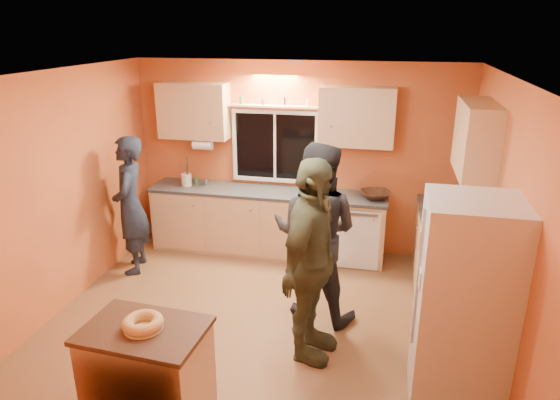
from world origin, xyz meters
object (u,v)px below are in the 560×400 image
(person_left, at_px, (130,206))
(island, at_px, (149,376))
(refrigerator, at_px, (463,305))
(person_right, at_px, (311,263))
(person_center, at_px, (315,233))

(person_left, bearing_deg, island, 12.42)
(island, height_order, person_left, person_left)
(refrigerator, relative_size, person_right, 0.92)
(refrigerator, bearing_deg, island, -160.76)
(island, bearing_deg, person_right, 50.62)
(person_center, relative_size, person_right, 0.99)
(person_left, bearing_deg, person_center, 58.92)
(person_center, bearing_deg, island, 69.95)
(person_center, distance_m, person_right, 0.70)
(refrigerator, height_order, person_left, refrigerator)
(island, bearing_deg, person_center, 65.02)
(island, distance_m, person_center, 2.18)
(refrigerator, bearing_deg, person_center, 142.95)
(person_right, bearing_deg, person_left, 73.15)
(island, xyz_separation_m, person_right, (1.08, 1.16, 0.53))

